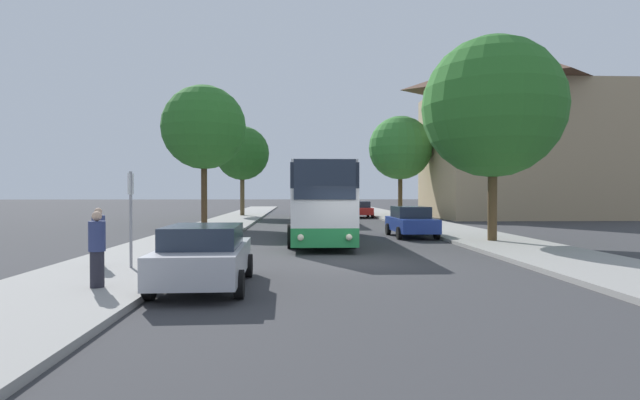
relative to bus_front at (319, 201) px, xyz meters
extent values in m
plane|color=#38383A|center=(0.84, -7.38, -1.86)|extent=(300.00, 300.00, 0.00)
cube|color=gray|center=(-6.16, -7.38, -1.78)|extent=(4.00, 120.00, 0.15)
cube|color=gray|center=(7.84, -7.38, -1.78)|extent=(4.00, 120.00, 0.15)
cube|color=tan|center=(19.13, 21.08, 3.89)|extent=(15.50, 12.32, 11.49)
pyramid|color=brown|center=(19.13, 21.08, 11.48)|extent=(15.50, 12.32, 3.70)
cube|color=#238942|center=(0.00, 0.01, -1.23)|extent=(2.50, 11.49, 0.70)
cube|color=silver|center=(0.00, 0.01, -0.16)|extent=(2.50, 11.49, 1.44)
cube|color=#232D3D|center=(0.00, 0.01, 1.03)|extent=(2.52, 11.26, 0.95)
cube|color=silver|center=(0.00, 0.01, 1.56)|extent=(2.45, 11.26, 0.12)
cube|color=#232D3D|center=(-0.01, -5.76, 0.88)|extent=(2.23, 0.06, 1.45)
sphere|color=#F4EAC1|center=(-0.88, -5.78, -1.20)|extent=(0.24, 0.24, 0.24)
sphere|color=#F4EAC1|center=(0.86, -5.78, -1.20)|extent=(0.24, 0.24, 0.24)
cylinder|color=black|center=(-1.24, -3.43, -1.36)|extent=(0.30, 1.00, 1.00)
cylinder|color=black|center=(1.23, -3.43, -1.36)|extent=(0.30, 1.00, 1.00)
cylinder|color=black|center=(-1.23, 3.46, -1.36)|extent=(0.30, 1.00, 1.00)
cylinder|color=black|center=(1.24, 3.46, -1.36)|extent=(0.30, 1.00, 1.00)
cube|color=silver|center=(0.11, 15.75, -1.23)|extent=(2.52, 11.42, 0.70)
cube|color=#23844C|center=(0.11, 15.75, -0.20)|extent=(2.52, 11.42, 1.37)
cube|color=#232D3D|center=(0.11, 15.75, 0.96)|extent=(2.54, 11.19, 0.95)
cube|color=#23844C|center=(0.11, 15.75, 1.50)|extent=(2.47, 11.19, 0.12)
cube|color=#232D3D|center=(0.10, 10.01, 0.81)|extent=(2.25, 0.06, 1.45)
sphere|color=#F4EAC1|center=(-0.77, 10.00, -1.20)|extent=(0.24, 0.24, 0.24)
sphere|color=#F4EAC1|center=(0.98, 9.99, -1.20)|extent=(0.24, 0.24, 0.24)
cylinder|color=black|center=(-1.14, 12.33, -1.36)|extent=(0.30, 1.00, 1.00)
cylinder|color=black|center=(1.35, 12.33, -1.36)|extent=(0.30, 1.00, 1.00)
cylinder|color=black|center=(-1.13, 19.18, -1.36)|extent=(0.30, 1.00, 1.00)
cylinder|color=black|center=(1.36, 19.17, -1.36)|extent=(0.30, 1.00, 1.00)
cube|color=silver|center=(-0.08, 32.15, -1.23)|extent=(2.66, 11.49, 0.70)
cube|color=#285BA8|center=(-0.08, 32.15, -0.17)|extent=(2.66, 11.49, 1.43)
cube|color=#232D3D|center=(-0.08, 32.15, 1.02)|extent=(2.68, 11.26, 0.95)
cube|color=#285BA8|center=(-0.08, 32.15, 1.56)|extent=(2.61, 11.26, 0.12)
cube|color=#232D3D|center=(0.02, 26.39, 0.87)|extent=(2.21, 0.10, 1.45)
sphere|color=#F4EAC1|center=(-0.84, 26.36, -1.20)|extent=(0.24, 0.24, 0.24)
sphere|color=#F4EAC1|center=(0.88, 26.39, -1.20)|extent=(0.24, 0.24, 0.24)
cylinder|color=black|center=(-1.25, 28.69, -1.36)|extent=(0.32, 1.01, 1.00)
cylinder|color=black|center=(1.20, 28.73, -1.36)|extent=(0.32, 1.01, 1.00)
cylinder|color=black|center=(-1.37, 35.56, -1.36)|extent=(0.32, 1.01, 1.00)
cylinder|color=black|center=(1.08, 35.60, -1.36)|extent=(0.32, 1.01, 1.00)
cube|color=#B7B7BC|center=(-3.19, -11.61, -1.20)|extent=(1.99, 4.45, 0.69)
cube|color=#232D3D|center=(-3.18, -11.79, -0.61)|extent=(1.71, 2.33, 0.50)
cylinder|color=black|center=(-4.16, -10.27, -1.55)|extent=(0.22, 0.63, 0.62)
cylinder|color=black|center=(-2.29, -10.22, -1.55)|extent=(0.22, 0.63, 0.62)
cylinder|color=black|center=(-4.08, -13.00, -1.55)|extent=(0.22, 0.63, 0.62)
cylinder|color=black|center=(-2.22, -12.95, -1.55)|extent=(0.22, 0.63, 0.62)
cube|color=#233D9E|center=(4.77, 1.49, -1.21)|extent=(1.93, 4.32, 0.67)
cube|color=#232D3D|center=(4.77, 1.66, -0.59)|extent=(1.66, 2.26, 0.57)
cylinder|color=black|center=(5.72, 0.18, -1.55)|extent=(0.21, 0.62, 0.62)
cylinder|color=black|center=(3.88, 0.14, -1.55)|extent=(0.21, 0.62, 0.62)
cylinder|color=black|center=(5.66, 2.83, -1.55)|extent=(0.21, 0.62, 0.62)
cylinder|color=black|center=(3.83, 2.79, -1.55)|extent=(0.21, 0.62, 0.62)
cube|color=red|center=(4.60, 21.27, -1.25)|extent=(1.96, 4.09, 0.60)
cube|color=#232D3D|center=(4.59, 21.43, -0.66)|extent=(1.70, 2.14, 0.56)
cylinder|color=black|center=(5.57, 20.02, -1.55)|extent=(0.21, 0.62, 0.62)
cylinder|color=black|center=(3.67, 19.99, -1.55)|extent=(0.21, 0.62, 0.62)
cylinder|color=black|center=(5.52, 22.54, -1.55)|extent=(0.21, 0.62, 0.62)
cylinder|color=black|center=(3.63, 22.51, -1.55)|extent=(0.21, 0.62, 0.62)
cylinder|color=gray|center=(-5.68, -9.33, -0.35)|extent=(0.08, 0.08, 2.71)
cube|color=silver|center=(-5.68, -9.33, 0.65)|extent=(0.03, 0.45, 0.60)
cylinder|color=#23232D|center=(-5.44, -12.29, -1.30)|extent=(0.30, 0.30, 0.81)
cylinder|color=navy|center=(-5.44, -12.29, -0.56)|extent=(0.36, 0.36, 0.67)
sphere|color=tan|center=(-5.44, -12.29, -0.12)|extent=(0.22, 0.22, 0.22)
cylinder|color=#23232D|center=(-6.70, -9.02, -1.31)|extent=(0.30, 0.30, 0.80)
cylinder|color=navy|center=(-6.70, -9.02, -0.58)|extent=(0.36, 0.36, 0.66)
sphere|color=tan|center=(-6.70, -9.02, -0.14)|extent=(0.22, 0.22, 0.22)
cylinder|color=brown|center=(-6.18, 23.15, 0.25)|extent=(0.40, 0.40, 3.91)
sphere|color=#286023|center=(-6.18, 23.15, 4.08)|extent=(5.00, 5.00, 5.00)
cylinder|color=#47331E|center=(-7.26, 10.08, 0.48)|extent=(0.40, 0.40, 4.38)
sphere|color=#2D7028|center=(-7.26, 10.08, 4.77)|extent=(5.60, 5.60, 5.60)
cylinder|color=#513D23|center=(8.51, 22.38, 0.33)|extent=(0.40, 0.40, 4.07)
sphere|color=#387F33|center=(8.51, 22.38, 4.56)|extent=(5.88, 5.88, 5.88)
cylinder|color=#513D23|center=(7.60, -1.95, 0.07)|extent=(0.40, 0.40, 3.56)
sphere|color=#2D7028|center=(7.60, -1.95, 4.17)|extent=(6.18, 6.18, 6.18)
camera|label=1|loc=(-0.96, -23.57, 0.41)|focal=28.00mm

